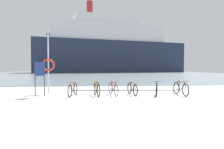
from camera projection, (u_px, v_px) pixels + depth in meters
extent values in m
cube|color=silver|center=(105.00, 119.00, 6.02)|extent=(80.00, 22.00, 0.08)
cube|color=gray|center=(98.00, 73.00, 71.79)|extent=(80.00, 110.00, 0.08)
cube|color=#47474C|center=(100.00, 86.00, 16.98)|extent=(80.00, 0.50, 0.05)
cylinder|color=#4C5156|center=(126.00, 90.00, 11.13)|extent=(6.15, 0.15, 0.05)
cylinder|color=#4C5156|center=(77.00, 93.00, 10.97)|extent=(0.04, 0.04, 0.28)
cylinder|color=#4C5156|center=(173.00, 92.00, 11.31)|extent=(0.04, 0.04, 0.28)
torus|color=black|center=(70.00, 91.00, 10.31)|extent=(0.16, 0.68, 0.68)
torus|color=black|center=(75.00, 89.00, 11.38)|extent=(0.16, 0.68, 0.68)
cylinder|color=brown|center=(72.00, 88.00, 10.65)|extent=(0.13, 0.56, 0.58)
cylinder|color=brown|center=(74.00, 88.00, 11.00)|extent=(0.07, 0.20, 0.51)
cylinder|color=brown|center=(72.00, 83.00, 10.73)|extent=(0.15, 0.70, 0.08)
cylinder|color=brown|center=(74.00, 91.00, 11.16)|extent=(0.11, 0.47, 0.19)
cylinder|color=brown|center=(70.00, 87.00, 10.34)|extent=(0.05, 0.12, 0.40)
cube|color=black|center=(74.00, 83.00, 11.07)|extent=(0.11, 0.21, 0.05)
cylinder|color=brown|center=(70.00, 82.00, 10.38)|extent=(0.46, 0.10, 0.02)
torus|color=black|center=(95.00, 88.00, 11.44)|extent=(0.19, 0.71, 0.71)
torus|color=black|center=(99.00, 90.00, 10.49)|extent=(0.19, 0.71, 0.71)
cylinder|color=gold|center=(96.00, 87.00, 11.13)|extent=(0.14, 0.52, 0.60)
cylinder|color=gold|center=(97.00, 88.00, 10.82)|extent=(0.07, 0.19, 0.53)
cylinder|color=gold|center=(96.00, 82.00, 11.05)|extent=(0.16, 0.64, 0.09)
cylinder|color=gold|center=(98.00, 91.00, 10.69)|extent=(0.12, 0.43, 0.19)
cylinder|color=gold|center=(95.00, 85.00, 11.40)|extent=(0.06, 0.11, 0.42)
cube|color=black|center=(98.00, 82.00, 10.74)|extent=(0.12, 0.21, 0.05)
cylinder|color=gold|center=(95.00, 81.00, 11.35)|extent=(0.46, 0.11, 0.02)
torus|color=black|center=(116.00, 90.00, 10.67)|extent=(0.19, 0.68, 0.69)
torus|color=black|center=(110.00, 88.00, 11.68)|extent=(0.19, 0.68, 0.69)
cylinder|color=#B22D2D|center=(114.00, 87.00, 10.99)|extent=(0.16, 0.55, 0.58)
cylinder|color=#B22D2D|center=(112.00, 87.00, 11.32)|extent=(0.08, 0.20, 0.52)
cylinder|color=#B22D2D|center=(114.00, 83.00, 11.06)|extent=(0.19, 0.68, 0.08)
cylinder|color=#B22D2D|center=(112.00, 90.00, 11.47)|extent=(0.14, 0.46, 0.19)
cylinder|color=#B22D2D|center=(116.00, 86.00, 10.70)|extent=(0.06, 0.12, 0.41)
cube|color=black|center=(112.00, 82.00, 11.39)|extent=(0.12, 0.21, 0.05)
cylinder|color=#B22D2D|center=(116.00, 82.00, 10.73)|extent=(0.45, 0.13, 0.02)
torus|color=black|center=(135.00, 90.00, 10.78)|extent=(0.16, 0.66, 0.66)
torus|color=black|center=(129.00, 88.00, 11.79)|extent=(0.16, 0.66, 0.66)
cylinder|color=brown|center=(133.00, 87.00, 11.11)|extent=(0.12, 0.54, 0.56)
cylinder|color=brown|center=(131.00, 87.00, 11.44)|extent=(0.07, 0.19, 0.50)
cylinder|color=brown|center=(133.00, 83.00, 11.18)|extent=(0.14, 0.67, 0.08)
cylinder|color=brown|center=(131.00, 90.00, 11.58)|extent=(0.11, 0.45, 0.18)
cylinder|color=brown|center=(135.00, 87.00, 10.82)|extent=(0.05, 0.12, 0.39)
cube|color=black|center=(131.00, 82.00, 11.50)|extent=(0.11, 0.21, 0.05)
cylinder|color=brown|center=(135.00, 82.00, 10.85)|extent=(0.46, 0.10, 0.02)
torus|color=black|center=(157.00, 89.00, 11.60)|extent=(0.27, 0.65, 0.67)
torus|color=black|center=(156.00, 91.00, 10.59)|extent=(0.27, 0.65, 0.67)
cylinder|color=#1E2328|center=(157.00, 87.00, 11.26)|extent=(0.21, 0.53, 0.56)
cylinder|color=#1E2328|center=(157.00, 88.00, 10.94)|extent=(0.09, 0.19, 0.50)
cylinder|color=#1E2328|center=(157.00, 83.00, 11.18)|extent=(0.25, 0.66, 0.08)
cylinder|color=#1E2328|center=(157.00, 91.00, 10.80)|extent=(0.18, 0.44, 0.18)
cylinder|color=#1E2328|center=(157.00, 85.00, 11.55)|extent=(0.07, 0.12, 0.39)
cube|color=black|center=(157.00, 83.00, 10.85)|extent=(0.14, 0.22, 0.05)
cylinder|color=#1E2328|center=(157.00, 81.00, 11.51)|extent=(0.44, 0.17, 0.02)
torus|color=black|center=(186.00, 90.00, 10.64)|extent=(0.10, 0.72, 0.72)
torus|color=black|center=(176.00, 88.00, 11.72)|extent=(0.10, 0.72, 0.72)
cylinder|color=brown|center=(182.00, 87.00, 10.98)|extent=(0.07, 0.58, 0.60)
cylinder|color=brown|center=(179.00, 87.00, 11.34)|extent=(0.05, 0.20, 0.54)
cylinder|color=brown|center=(182.00, 82.00, 11.06)|extent=(0.08, 0.72, 0.09)
cylinder|color=brown|center=(178.00, 90.00, 11.49)|extent=(0.06, 0.48, 0.20)
cylinder|color=brown|center=(185.00, 86.00, 10.67)|extent=(0.04, 0.12, 0.42)
cube|color=black|center=(179.00, 82.00, 11.41)|extent=(0.09, 0.20, 0.05)
cylinder|color=brown|center=(185.00, 81.00, 10.70)|extent=(0.46, 0.05, 0.02)
cylinder|color=#33383D|center=(35.00, 79.00, 10.67)|extent=(0.05, 0.05, 1.93)
cylinder|color=#33383D|center=(44.00, 79.00, 10.71)|extent=(0.05, 0.05, 1.93)
cube|color=navy|center=(40.00, 69.00, 10.67)|extent=(0.55, 0.04, 0.75)
cylinder|color=silver|center=(48.00, 62.00, 12.07)|extent=(0.08, 0.08, 3.88)
cylinder|color=white|center=(48.00, 49.00, 12.04)|extent=(0.09, 0.09, 0.30)
torus|color=red|center=(48.00, 65.00, 12.07)|extent=(0.79, 0.12, 0.79)
cube|color=navy|center=(48.00, 34.00, 12.01)|extent=(0.20, 0.03, 0.20)
cube|color=#232D47|center=(112.00, 57.00, 75.95)|extent=(58.50, 25.21, 11.63)
cube|color=white|center=(108.00, 34.00, 75.24)|extent=(44.16, 20.15, 6.40)
cube|color=white|center=(108.00, 21.00, 75.08)|extent=(27.04, 14.44, 3.26)
cylinder|color=#A52626|center=(90.00, 8.00, 72.82)|extent=(2.29, 2.29, 5.23)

